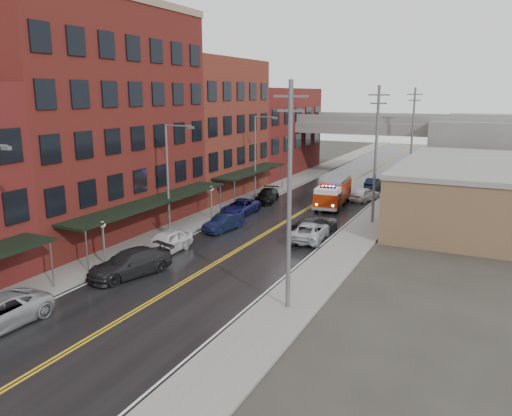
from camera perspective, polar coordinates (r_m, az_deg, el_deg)
The scene contains 30 objects.
road at distance 43.14m, azimuth 2.26°, elevation -2.25°, with size 11.00×160.00×0.02m, color black.
sidewalk_left at distance 46.40m, azimuth -6.04°, elevation -1.13°, with size 3.00×160.00×0.15m, color slate.
sidewalk_right at distance 40.90m, azimuth 11.70°, elevation -3.28°, with size 3.00×160.00×0.15m, color slate.
curb_left at distance 45.58m, azimuth -4.27°, elevation -1.36°, with size 0.30×160.00×0.15m, color gray.
curb_right at distance 41.30m, azimuth 9.48°, elevation -3.02°, with size 0.30×160.00×0.15m, color gray.
brick_building_b at distance 43.20m, azimuth -18.20°, elevation 9.25°, with size 9.00×20.00×18.00m, color #531B16.
brick_building_c at distance 57.23m, azimuth -5.84°, elevation 9.08°, with size 9.00×15.00×15.00m, color maroon.
brick_building_far at distance 72.80m, azimuth 1.45°, elevation 8.79°, with size 9.00×20.00×12.00m, color maroon.
tan_building at distance 49.04m, azimuth 24.66°, elevation 1.41°, with size 14.00×22.00×5.00m, color brown.
right_far_block at distance 78.59m, azimuth 26.80°, elevation 6.25°, with size 18.00×30.00×8.00m, color slate.
awning_1 at distance 40.23m, azimuth -11.59°, elevation 0.74°, with size 2.60×18.00×3.09m.
awning_2 at distance 54.94m, azimuth -0.53°, elevation 4.25°, with size 2.60×13.00×3.09m.
globe_lamp_1 at distance 34.51m, azimuth -17.08°, elevation -2.77°, with size 0.44×0.44×3.12m.
globe_lamp_2 at distance 45.45m, azimuth -5.14°, elevation 1.48°, with size 0.44×0.44×3.12m.
street_lamp_1 at distance 40.07m, azimuth -9.79°, elevation 3.97°, with size 2.64×0.22×9.00m.
street_lamp_2 at distance 53.79m, azimuth 0.13°, elevation 6.42°, with size 2.64×0.22×9.00m.
utility_pole_0 at distance 25.51m, azimuth 3.83°, elevation 1.57°, with size 1.80×0.24×12.00m.
utility_pole_1 at distance 44.50m, azimuth 13.53°, elevation 6.14°, with size 1.80×0.24×12.00m.
utility_pole_2 at distance 64.10m, azimuth 17.42°, elevation 7.90°, with size 1.80×0.24×12.00m.
overpass at distance 72.33m, azimuth 12.54°, elevation 8.45°, with size 40.00×10.00×7.50m.
fire_truck at distance 51.53m, azimuth 8.81°, elevation 1.81°, with size 3.50×7.66×2.73m.
parked_car_left_3 at distance 32.80m, azimuth -14.20°, elevation -6.14°, with size 2.29×5.62×1.63m, color #232325.
parked_car_left_4 at distance 36.70m, azimuth -10.30°, elevation -3.87°, with size 1.96×4.86×1.66m, color silver.
parked_car_left_5 at distance 42.09m, azimuth -3.76°, elevation -1.70°, with size 1.46×4.19×1.38m, color black.
parked_car_left_6 at distance 47.70m, azimuth -1.81°, elevation 0.11°, with size 2.36×5.11×1.42m, color #161654.
parked_car_left_7 at distance 53.14m, azimuth 1.26°, elevation 1.43°, with size 1.93×4.76×1.38m, color black.
parked_car_right_0 at distance 39.56m, azimuth 6.15°, elevation -2.66°, with size 2.39×5.19×1.44m, color #B2B5BB.
parked_car_right_1 at distance 41.53m, azimuth 6.72°, elevation -1.93°, with size 1.99×4.91×1.42m, color black.
parked_car_right_2 at distance 55.00m, azimuth 12.32°, elevation 1.57°, with size 1.74×4.31×1.47m, color white.
parked_car_right_3 at distance 62.09m, azimuth 13.31°, elevation 2.76°, with size 1.44×4.14×1.36m, color black.
Camera 1 is at (16.45, -8.23, 11.35)m, focal length 35.00 mm.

